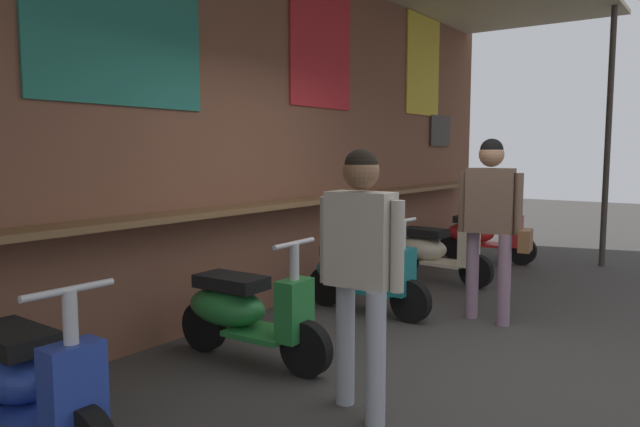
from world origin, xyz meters
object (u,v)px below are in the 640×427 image
object	(u,v)px
scooter_blue	(24,381)
shopper_with_handbag	(492,211)
scooter_cream	(432,250)
scooter_red	(482,234)
scooter_green	(243,311)
shopper_browsing	(360,254)
scooter_teal	(360,274)

from	to	relation	value
scooter_blue	shopper_with_handbag	size ratio (longest dim) A/B	0.82
scooter_cream	shopper_with_handbag	xyz separation A→B (m)	(-1.28, -1.17, 0.66)
scooter_red	scooter_cream	bearing A→B (deg)	-93.20
scooter_green	scooter_cream	size ratio (longest dim) A/B	1.00
shopper_browsing	scooter_red	bearing A→B (deg)	9.54
scooter_green	shopper_browsing	xyz separation A→B (m)	(-0.27, -1.21, 0.60)
scooter_cream	shopper_with_handbag	size ratio (longest dim) A/B	0.82
scooter_blue	shopper_with_handbag	world-z (taller)	shopper_with_handbag
scooter_blue	scooter_cream	bearing A→B (deg)	91.58
scooter_red	shopper_browsing	xyz separation A→B (m)	(-5.37, -1.21, 0.60)
scooter_teal	shopper_browsing	distance (m)	2.38
scooter_red	shopper_browsing	bearing A→B (deg)	-80.54
scooter_red	shopper_browsing	distance (m)	5.53
scooter_green	shopper_with_handbag	xyz separation A→B (m)	(2.11, -1.17, 0.66)
scooter_teal	shopper_browsing	bearing A→B (deg)	-55.54
scooter_green	scooter_red	size ratio (longest dim) A/B	1.00
scooter_blue	scooter_cream	world-z (taller)	same
scooter_blue	scooter_green	bearing A→B (deg)	91.58
scooter_green	shopper_with_handbag	size ratio (longest dim) A/B	0.82
scooter_cream	scooter_blue	bearing A→B (deg)	-85.53
scooter_teal	scooter_cream	xyz separation A→B (m)	(1.71, -0.00, 0.00)
scooter_teal	shopper_with_handbag	bearing A→B (deg)	22.76
scooter_cream	shopper_with_handbag	bearing A→B (deg)	-43.24
scooter_cream	shopper_browsing	xyz separation A→B (m)	(-3.67, -1.21, 0.60)
scooter_green	scooter_cream	xyz separation A→B (m)	(3.40, -0.00, 0.00)
scooter_blue	scooter_cream	xyz separation A→B (m)	(5.09, -0.00, 0.00)
scooter_green	scooter_red	distance (m)	5.10
scooter_green	scooter_red	bearing A→B (deg)	88.01
scooter_teal	shopper_browsing	size ratio (longest dim) A/B	0.87
scooter_green	shopper_with_handbag	bearing A→B (deg)	59.06
scooter_green	shopper_browsing	bearing A→B (deg)	-14.61
scooter_cream	scooter_red	world-z (taller)	same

